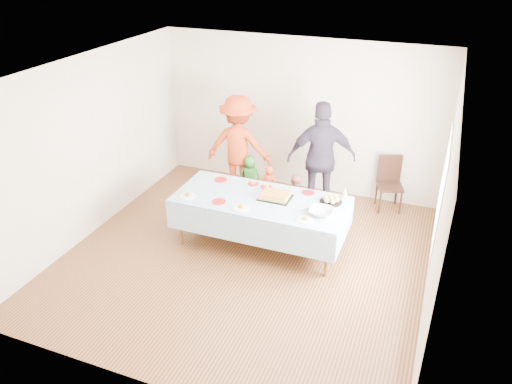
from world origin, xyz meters
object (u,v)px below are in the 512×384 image
at_px(birthday_cake, 275,196).
at_px(dining_chair, 389,180).
at_px(party_table, 261,202).
at_px(adult_left, 239,146).

bearing_deg(birthday_cake, dining_chair, 51.80).
xyz_separation_m(party_table, birthday_cake, (0.19, 0.09, 0.09)).
distance_m(party_table, adult_left, 1.77).
bearing_deg(dining_chair, party_table, -149.44).
height_order(party_table, birthday_cake, birthday_cake).
distance_m(party_table, dining_chair, 2.48).
distance_m(party_table, birthday_cake, 0.23).
relative_size(dining_chair, adult_left, 0.51).
bearing_deg(dining_chair, adult_left, 170.09).
bearing_deg(party_table, birthday_cake, 25.88).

